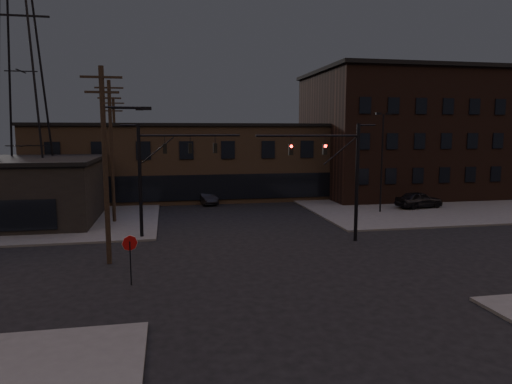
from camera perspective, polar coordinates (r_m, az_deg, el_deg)
ground at (r=26.21m, az=2.96°, el=-9.02°), size 140.00×140.00×0.00m
sidewalk_ne at (r=54.72m, az=20.01°, el=-0.64°), size 30.00×30.00×0.15m
building_row at (r=52.83m, az=-4.37°, el=3.80°), size 40.00×12.00×8.00m
building_right at (r=57.68m, az=18.27°, el=6.75°), size 22.00×16.00×14.00m
traffic_signal_near at (r=31.16m, az=10.62°, el=2.76°), size 7.12×0.24×8.00m
traffic_signal_far at (r=32.46m, az=-12.08°, el=3.06°), size 7.12×0.24×8.00m
stop_sign at (r=23.16m, az=-15.48°, el=-6.80°), size 0.72×0.33×2.48m
utility_pole_near at (r=26.62m, az=-18.22°, el=3.72°), size 3.70×0.28×11.00m
utility_pole_mid at (r=38.63m, az=-17.53°, el=5.23°), size 3.70×0.28×11.50m
utility_pole_far at (r=50.68m, az=-17.20°, el=5.34°), size 2.20×0.28×11.00m
transmission_tower at (r=44.28m, az=-27.31°, el=13.28°), size 7.00×7.00×25.00m
lot_light_a at (r=42.90m, az=15.49°, el=4.69°), size 1.50×0.28×9.14m
lot_light_b at (r=50.14m, az=19.11°, el=4.93°), size 1.50×0.28×9.14m
parked_car_lot_a at (r=46.70m, az=19.69°, el=-0.90°), size 4.91×2.64×1.59m
parked_car_lot_b at (r=55.65m, az=18.73°, el=0.31°), size 4.90×3.06×1.32m
car_crossing at (r=47.47m, az=-6.30°, el=-0.69°), size 2.39×4.35×1.36m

